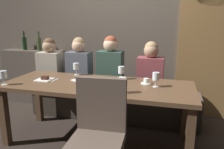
% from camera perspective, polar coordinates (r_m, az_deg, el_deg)
% --- Properties ---
extents(ground, '(9.00, 9.00, 0.00)m').
position_cam_1_polar(ground, '(2.88, -3.64, -16.67)').
color(ground, black).
extents(back_wall_tiled, '(6.00, 0.12, 3.00)m').
position_cam_1_polar(back_wall_tiled, '(3.67, 2.28, 14.33)').
color(back_wall_tiled, brown).
rests_on(back_wall_tiled, ground).
extents(arched_door, '(0.90, 0.05, 2.55)m').
position_cam_1_polar(arched_door, '(3.55, 24.20, 11.03)').
color(arched_door, olive).
rests_on(arched_door, ground).
extents(back_counter, '(1.10, 0.28, 0.95)m').
position_cam_1_polar(back_counter, '(4.25, -19.26, -0.48)').
color(back_counter, '#494138').
rests_on(back_counter, ground).
extents(dining_table, '(2.20, 0.84, 0.74)m').
position_cam_1_polar(dining_table, '(2.62, -3.85, -4.22)').
color(dining_table, '#493422').
rests_on(dining_table, ground).
extents(banquette_bench, '(2.50, 0.44, 0.45)m').
position_cam_1_polar(banquette_bench, '(3.39, 0.11, -7.57)').
color(banquette_bench, '#312A23').
rests_on(banquette_bench, ground).
extents(chair_near_side, '(0.46, 0.46, 0.98)m').
position_cam_1_polar(chair_near_side, '(1.94, -3.50, -13.75)').
color(chair_near_side, brown).
rests_on(chair_near_side, ground).
extents(diner_redhead, '(0.36, 0.24, 0.75)m').
position_cam_1_polar(diner_redhead, '(3.58, -15.56, 2.69)').
color(diner_redhead, '#9E9384').
rests_on(diner_redhead, banquette_bench).
extents(diner_bearded, '(0.36, 0.24, 0.77)m').
position_cam_1_polar(diner_bearded, '(3.41, -8.40, 2.64)').
color(diner_bearded, '#4C515B').
rests_on(diner_bearded, banquette_bench).
extents(diner_far_end, '(0.36, 0.24, 0.80)m').
position_cam_1_polar(diner_far_end, '(3.22, -0.41, 2.42)').
color(diner_far_end, '#2D473D').
rests_on(diner_far_end, banquette_bench).
extents(diner_near_end, '(0.36, 0.24, 0.73)m').
position_cam_1_polar(diner_near_end, '(3.12, 9.82, 1.27)').
color(diner_near_end, brown).
rests_on(diner_near_end, banquette_bench).
extents(wine_bottle_dark_red, '(0.08, 0.08, 0.33)m').
position_cam_1_polar(wine_bottle_dark_red, '(4.26, -21.51, 7.52)').
color(wine_bottle_dark_red, black).
rests_on(wine_bottle_dark_red, back_counter).
extents(wine_bottle_pale_label, '(0.08, 0.08, 0.33)m').
position_cam_1_polar(wine_bottle_pale_label, '(4.06, -18.15, 7.52)').
color(wine_bottle_pale_label, '#384728').
rests_on(wine_bottle_pale_label, back_counter).
extents(wine_glass_near_right, '(0.08, 0.08, 0.16)m').
position_cam_1_polar(wine_glass_near_right, '(2.76, 2.38, 1.05)').
color(wine_glass_near_right, silver).
rests_on(wine_glass_near_right, dining_table).
extents(wine_glass_near_left, '(0.08, 0.08, 0.16)m').
position_cam_1_polar(wine_glass_near_left, '(3.01, -9.21, 2.03)').
color(wine_glass_near_left, silver).
rests_on(wine_glass_near_left, dining_table).
extents(wine_glass_end_right, '(0.08, 0.08, 0.16)m').
position_cam_1_polar(wine_glass_end_right, '(2.48, 11.20, -0.54)').
color(wine_glass_end_right, silver).
rests_on(wine_glass_end_right, dining_table).
extents(wine_glass_center_back, '(0.08, 0.08, 0.16)m').
position_cam_1_polar(wine_glass_center_back, '(2.80, -26.11, -0.10)').
color(wine_glass_center_back, silver).
rests_on(wine_glass_center_back, dining_table).
extents(wine_glass_center_front, '(0.08, 0.08, 0.16)m').
position_cam_1_polar(wine_glass_center_front, '(2.22, 2.62, -1.92)').
color(wine_glass_center_front, silver).
rests_on(wine_glass_center_front, dining_table).
extents(espresso_cup, '(0.12, 0.12, 0.06)m').
position_cam_1_polar(espresso_cup, '(2.61, 8.74, -1.80)').
color(espresso_cup, white).
rests_on(espresso_cup, dining_table).
extents(dessert_plate, '(0.19, 0.19, 0.05)m').
position_cam_1_polar(dessert_plate, '(2.87, -16.91, -1.09)').
color(dessert_plate, white).
rests_on(dessert_plate, dining_table).
extents(fork_on_table, '(0.02, 0.17, 0.01)m').
position_cam_1_polar(fork_on_table, '(2.81, -14.35, -1.42)').
color(fork_on_table, silver).
rests_on(fork_on_table, dining_table).
extents(folded_napkin, '(0.14, 0.14, 0.01)m').
position_cam_1_polar(folded_napkin, '(2.76, -9.10, -1.44)').
color(folded_napkin, silver).
rests_on(folded_napkin, dining_table).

